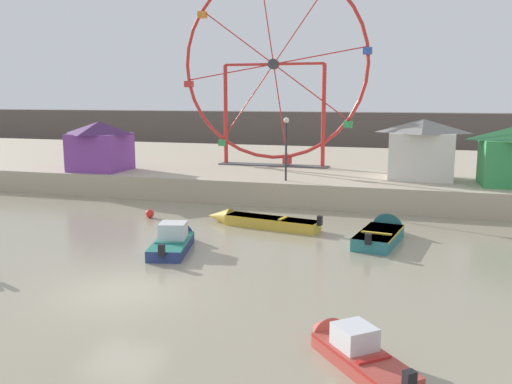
{
  "coord_description": "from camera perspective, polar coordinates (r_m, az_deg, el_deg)",
  "views": [
    {
      "loc": [
        9.04,
        -14.85,
        6.19
      ],
      "look_at": [
        1.86,
        8.97,
        1.84
      ],
      "focal_mm": 38.46,
      "sensor_mm": 36.0,
      "label": 1
    }
  ],
  "objects": [
    {
      "name": "motorboat_teal_painted",
      "position": [
        24.7,
        13.05,
        -4.17
      ],
      "size": [
        2.11,
        4.63,
        1.42
      ],
      "rotation": [
        0.0,
        0.0,
        1.42
      ],
      "color": "teal",
      "rests_on": "ground_plane"
    },
    {
      "name": "motorboat_mustard_yellow",
      "position": [
        26.47,
        -0.01,
        -2.98
      ],
      "size": [
        6.08,
        2.06,
        1.06
      ],
      "rotation": [
        0.0,
        0.0,
        2.96
      ],
      "color": "gold",
      "rests_on": "ground_plane"
    },
    {
      "name": "promenade_lamp_near",
      "position": [
        31.42,
        3.15,
        5.51
      ],
      "size": [
        0.32,
        0.32,
        3.64
      ],
      "color": "#2D2D33",
      "rests_on": "quay_promenade"
    },
    {
      "name": "carnival_booth_white_ticket",
      "position": [
        33.61,
        16.91,
        4.4
      ],
      "size": [
        4.08,
        3.19,
        3.51
      ],
      "rotation": [
        0.0,
        0.0,
        -0.04
      ],
      "color": "silver",
      "rests_on": "quay_promenade"
    },
    {
      "name": "motorboat_navy_blue",
      "position": [
        23.14,
        -8.43,
        -4.87
      ],
      "size": [
        2.25,
        4.4,
        1.51
      ],
      "rotation": [
        0.0,
        0.0,
        1.81
      ],
      "color": "navy",
      "rests_on": "ground_plane"
    },
    {
      "name": "carnival_booth_purple_stall",
      "position": [
        37.33,
        -15.92,
        4.72
      ],
      "size": [
        3.65,
        3.5,
        3.21
      ],
      "rotation": [
        0.0,
        0.0,
        -0.0
      ],
      "color": "purple",
      "rests_on": "quay_promenade"
    },
    {
      "name": "motorboat_faded_red",
      "position": [
        13.79,
        9.61,
        -15.62
      ],
      "size": [
        3.22,
        3.48,
        1.22
      ],
      "rotation": [
        0.0,
        0.0,
        2.29
      ],
      "color": "#B24238",
      "rests_on": "ground_plane"
    },
    {
      "name": "distant_town_skyline",
      "position": [
        64.17,
        8.68,
        6.25
      ],
      "size": [
        140.0,
        3.0,
        4.4
      ],
      "primitive_type": "cube",
      "color": "#564C47",
      "rests_on": "ground_plane"
    },
    {
      "name": "mooring_buoy_orange",
      "position": [
        28.79,
        -10.99,
        -2.22
      ],
      "size": [
        0.44,
        0.44,
        0.44
      ],
      "primitive_type": "sphere",
      "color": "red",
      "rests_on": "ground_plane"
    },
    {
      "name": "ground_plane",
      "position": [
        18.45,
        -13.91,
        -9.98
      ],
      "size": [
        240.0,
        240.0,
        0.0
      ],
      "primitive_type": "plane",
      "color": "gray"
    },
    {
      "name": "ferris_wheel_red_frame",
      "position": [
        38.32,
        1.84,
        12.84
      ],
      "size": [
        13.13,
        1.2,
        13.46
      ],
      "color": "red",
      "rests_on": "quay_promenade"
    },
    {
      "name": "quay_promenade",
      "position": [
        42.33,
        4.29,
        2.43
      ],
      "size": [
        110.0,
        23.38,
        1.38
      ],
      "primitive_type": "cube",
      "color": "#B7A88E",
      "rests_on": "ground_plane"
    }
  ]
}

